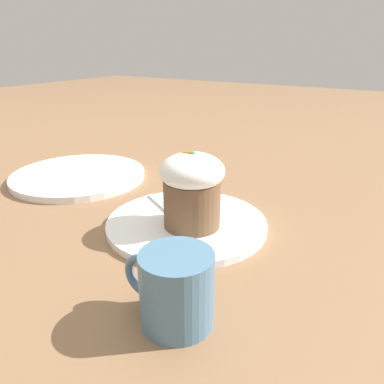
{
  "coord_description": "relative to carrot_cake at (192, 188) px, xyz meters",
  "views": [
    {
      "loc": [
        -0.28,
        0.42,
        0.26
      ],
      "look_at": [
        -0.02,
        0.01,
        0.06
      ],
      "focal_mm": 35.0,
      "sensor_mm": 36.0,
      "label": 1
    }
  ],
  "objects": [
    {
      "name": "side_plate",
      "position": [
        0.32,
        -0.07,
        -0.06
      ],
      "size": [
        0.27,
        0.27,
        0.01
      ],
      "color": "white",
      "rests_on": "ground_plane"
    },
    {
      "name": "ground_plane",
      "position": [
        0.02,
        -0.01,
        -0.07
      ],
      "size": [
        4.0,
        4.0,
        0.0
      ],
      "primitive_type": "plane",
      "color": "#846042"
    },
    {
      "name": "coffee_cup",
      "position": [
        -0.09,
        0.17,
        -0.03
      ],
      "size": [
        0.1,
        0.07,
        0.08
      ],
      "color": "teal",
      "rests_on": "ground_plane"
    },
    {
      "name": "carrot_cake",
      "position": [
        0.0,
        0.0,
        0.0
      ],
      "size": [
        0.09,
        0.09,
        0.11
      ],
      "color": "brown",
      "rests_on": "dessert_plate"
    },
    {
      "name": "spoon",
      "position": [
        0.05,
        -0.01,
        -0.05
      ],
      "size": [
        0.11,
        0.08,
        0.01
      ],
      "color": "silver",
      "rests_on": "dessert_plate"
    },
    {
      "name": "dessert_plate",
      "position": [
        0.02,
        -0.01,
        -0.06
      ],
      "size": [
        0.24,
        0.24,
        0.01
      ],
      "color": "white",
      "rests_on": "ground_plane"
    }
  ]
}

